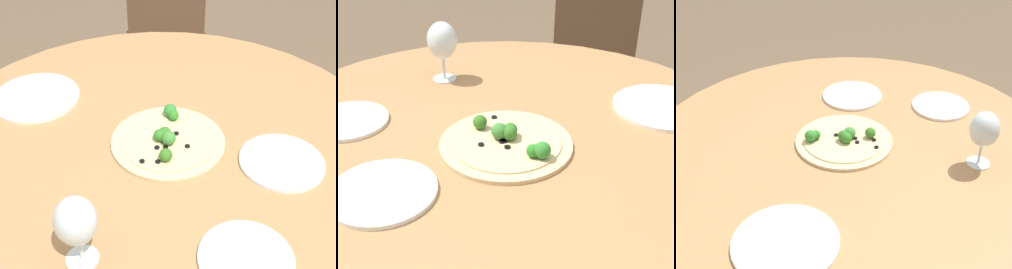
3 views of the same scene
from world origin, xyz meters
The scene contains 7 objects.
dining_table centered at (0.00, 0.00, 0.69)m, with size 1.35×1.35×0.75m.
chair_2 centered at (0.27, -1.04, 0.49)m, with size 0.49×0.49×0.88m.
pizza centered at (-0.02, 0.02, 0.76)m, with size 0.31×0.31×0.05m.
wine_glass centered at (0.34, -0.18, 0.87)m, with size 0.09×0.09×0.18m.
plate_near centered at (-0.26, -0.36, 0.75)m, with size 0.26×0.26×0.01m.
plate_far centered at (0.08, 0.31, 0.75)m, with size 0.22×0.22×0.01m.
plate_side centered at (0.37, 0.16, 0.75)m, with size 0.20×0.20×0.01m.
Camera 2 is at (-0.54, 0.77, 1.33)m, focal length 50.00 mm.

